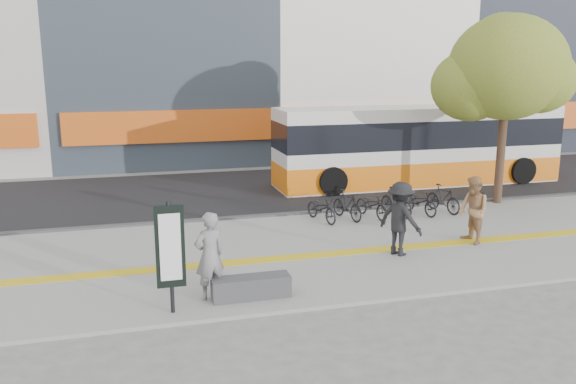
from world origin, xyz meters
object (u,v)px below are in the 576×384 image
object	(u,v)px
pedestrian_tan	(473,210)
signboard	(170,248)
seated_woman	(209,256)
bench	(251,287)
bus	(418,148)
street_tree	(505,70)
pedestrian_dark	(400,219)

from	to	relation	value
pedestrian_tan	signboard	bearing A→B (deg)	-73.59
seated_woman	pedestrian_tan	bearing A→B (deg)	173.62
bench	bus	size ratio (longest dim) A/B	0.14
street_tree	pedestrian_dark	world-z (taller)	street_tree
bench	street_tree	size ratio (longest dim) A/B	0.25
bus	street_tree	bearing A→B (deg)	-74.34
bench	pedestrian_tan	bearing A→B (deg)	18.07
bus	pedestrian_dark	xyz separation A→B (m)	(-4.62, -7.97, -0.48)
bench	pedestrian_tan	distance (m)	6.76
signboard	street_tree	distance (m)	13.40
street_tree	signboard	bearing A→B (deg)	-150.93
street_tree	bench	bearing A→B (deg)	-148.38
signboard	seated_woman	xyz separation A→B (m)	(0.80, 0.52, -0.38)
street_tree	seated_woman	size ratio (longest dim) A/B	3.49
bus	pedestrian_dark	size ratio (longest dim) A/B	6.14
bus	pedestrian_tan	world-z (taller)	bus
signboard	seated_woman	distance (m)	1.03
bus	seated_woman	distance (m)	13.47
signboard	pedestrian_dark	size ratio (longest dim) A/B	1.19
signboard	seated_woman	size ratio (longest dim) A/B	1.22
street_tree	bus	size ratio (longest dim) A/B	0.56
seated_woman	pedestrian_dark	xyz separation A→B (m)	(4.93, 1.52, 0.02)
street_tree	bus	xyz separation A→B (m)	(-1.03, 3.68, -3.03)
pedestrian_tan	pedestrian_dark	xyz separation A→B (m)	(-2.27, -0.36, 0.03)
bus	pedestrian_dark	distance (m)	9.22
street_tree	seated_woman	world-z (taller)	street_tree
bench	bus	bearing A→B (deg)	47.95
street_tree	pedestrian_dark	size ratio (longest dim) A/B	3.42
bench	street_tree	bearing A→B (deg)	31.62
bench	seated_woman	world-z (taller)	seated_woman
street_tree	pedestrian_tan	bearing A→B (deg)	-130.69
signboard	bus	bearing A→B (deg)	44.03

